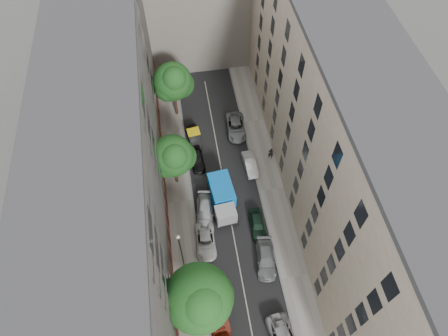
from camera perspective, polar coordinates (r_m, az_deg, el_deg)
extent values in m
plane|color=#4C4C49|center=(47.71, 0.30, -3.95)|extent=(120.00, 120.00, 0.00)
cube|color=black|center=(47.70, 0.30, -3.94)|extent=(8.00, 44.00, 0.02)
cube|color=gray|center=(47.49, -6.28, -4.77)|extent=(3.00, 44.00, 0.15)
cube|color=gray|center=(48.43, 6.75, -3.01)|extent=(3.00, 44.00, 0.15)
cube|color=#4A4745|center=(39.86, -15.45, 1.46)|extent=(8.00, 44.00, 20.00)
cube|color=#BFAA94|center=(42.04, 15.40, 5.23)|extent=(8.00, 44.00, 20.00)
cube|color=black|center=(46.51, -0.18, -4.95)|extent=(2.95, 6.27, 0.34)
cube|color=#9FA2A4|center=(44.60, 0.24, -6.65)|extent=(2.41, 2.01, 1.91)
cube|color=#0D85FF|center=(46.01, -0.38, -3.14)|extent=(2.86, 4.27, 2.02)
cylinder|color=black|center=(45.56, -1.10, -7.52)|extent=(0.31, 0.94, 0.94)
cylinder|color=black|center=(45.72, 1.57, -7.15)|extent=(0.31, 0.94, 0.94)
cylinder|color=black|center=(47.48, -1.79, -3.35)|extent=(0.31, 0.94, 0.94)
cylinder|color=black|center=(47.64, 0.75, -3.01)|extent=(0.31, 0.94, 0.94)
imported|color=#49180E|center=(41.64, -0.86, -19.81)|extent=(2.04, 4.63, 1.48)
imported|color=silver|center=(44.30, -2.63, -10.45)|extent=(2.31, 4.68, 1.28)
imported|color=#BCBCC1|center=(45.84, -2.73, -6.28)|extent=(2.75, 5.25, 1.45)
imported|color=black|center=(49.96, -3.85, 1.29)|extent=(1.82, 4.08, 1.36)
imported|color=black|center=(52.17, -4.32, 4.44)|extent=(1.92, 4.24, 1.35)
imported|color=slate|center=(43.63, 5.99, -12.80)|extent=(2.54, 4.98, 1.38)
imported|color=black|center=(45.29, 4.78, -7.97)|extent=(1.72, 3.98, 1.34)
imported|color=silver|center=(49.52, 3.76, 0.54)|extent=(1.61, 4.04, 1.31)
imported|color=slate|center=(53.10, 1.70, 5.87)|extent=(2.68, 5.26, 1.42)
cylinder|color=#382619|center=(40.71, -3.27, -19.93)|extent=(0.36, 0.36, 3.03)
cylinder|color=#382619|center=(38.21, -3.47, -18.93)|extent=(0.24, 0.24, 2.16)
sphere|color=#1A4416|center=(36.18, -3.64, -18.01)|extent=(6.13, 6.13, 6.13)
sphere|color=#1A4416|center=(37.28, -2.19, -17.70)|extent=(4.60, 4.60, 4.60)
sphere|color=#1A4416|center=(36.63, -4.64, -19.16)|extent=(4.29, 4.29, 4.29)
sphere|color=#1A4416|center=(34.87, -3.23, -18.67)|extent=(3.98, 3.98, 3.98)
cylinder|color=#382619|center=(47.95, -6.88, -1.02)|extent=(0.36, 0.36, 2.49)
cylinder|color=#382619|center=(46.20, -7.14, 0.45)|extent=(0.24, 0.24, 1.78)
sphere|color=#1A4416|center=(44.81, -7.37, 1.74)|extent=(4.82, 4.82, 4.82)
sphere|color=#1A4416|center=(45.71, -6.18, 1.65)|extent=(3.62, 3.62, 3.62)
sphere|color=#1A4416|center=(44.94, -8.13, 0.74)|extent=(3.38, 3.38, 3.38)
sphere|color=#1A4416|center=(43.58, -7.15, 1.66)|extent=(3.14, 3.14, 3.14)
cylinder|color=#382619|center=(54.82, -6.86, 8.79)|extent=(0.36, 0.36, 2.84)
cylinder|color=#382619|center=(53.10, -7.13, 10.60)|extent=(0.24, 0.24, 2.03)
sphere|color=#1A4416|center=(51.73, -7.36, 12.17)|extent=(4.93, 4.93, 4.93)
sphere|color=#1A4416|center=(52.69, -6.29, 11.81)|extent=(3.70, 3.70, 3.70)
sphere|color=#1A4416|center=(51.77, -8.02, 11.23)|extent=(3.45, 3.45, 3.45)
sphere|color=#1A4416|center=(50.43, -7.18, 12.46)|extent=(3.21, 3.21, 3.21)
cylinder|color=#185528|center=(40.82, -6.10, -11.87)|extent=(0.14, 0.14, 6.79)
sphere|color=silver|center=(37.63, -6.58, -9.78)|extent=(0.36, 0.36, 0.36)
imported|color=black|center=(50.27, 6.70, 2.12)|extent=(0.77, 0.64, 1.80)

